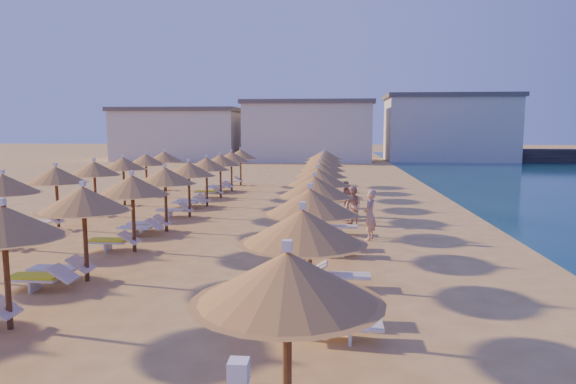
# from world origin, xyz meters

# --- Properties ---
(ground) EXTENTS (220.00, 220.00, 0.00)m
(ground) POSITION_xyz_m (0.00, 0.00, 0.00)
(ground) COLOR #E5B264
(ground) RESTS_ON ground
(jetty) EXTENTS (30.13, 5.17, 1.50)m
(jetty) POSITION_xyz_m (27.38, 45.73, 0.75)
(jetty) COLOR black
(jetty) RESTS_ON ground
(hotel_blocks) EXTENTS (49.16, 10.59, 8.10)m
(hotel_blocks) POSITION_xyz_m (1.85, 46.10, 3.70)
(hotel_blocks) COLOR silver
(hotel_blocks) RESTS_ON ground
(parasol_row_east) EXTENTS (2.44, 35.12, 2.66)m
(parasol_row_east) POSITION_xyz_m (2.80, 1.53, 2.14)
(parasol_row_east) COLOR brown
(parasol_row_east) RESTS_ON ground
(parasol_row_west) EXTENTS (2.44, 35.12, 2.66)m
(parasol_row_west) POSITION_xyz_m (-3.08, 1.53, 2.14)
(parasol_row_west) COLOR brown
(parasol_row_west) RESTS_ON ground
(parasol_row_inland) EXTENTS (2.44, 25.32, 2.66)m
(parasol_row_inland) POSITION_xyz_m (-7.47, 3.17, 2.14)
(parasol_row_inland) COLOR brown
(parasol_row_inland) RESTS_ON ground
(loungers) EXTENTS (13.32, 34.17, 0.66)m
(loungers) POSITION_xyz_m (-1.63, 1.77, 0.34)
(loungers) COLOR silver
(loungers) RESTS_ON ground
(beachgoer_c) EXTENTS (0.78, 1.03, 1.63)m
(beachgoer_c) POSITION_xyz_m (3.98, 5.60, 0.81)
(beachgoer_c) COLOR tan
(beachgoer_c) RESTS_ON ground
(beachgoer_b) EXTENTS (0.96, 1.00, 1.63)m
(beachgoer_b) POSITION_xyz_m (4.20, 3.43, 0.81)
(beachgoer_b) COLOR tan
(beachgoer_b) RESTS_ON ground
(beachgoer_a) EXTENTS (0.61, 0.77, 1.84)m
(beachgoer_a) POSITION_xyz_m (4.70, 0.72, 0.92)
(beachgoer_a) COLOR tan
(beachgoer_a) RESTS_ON ground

